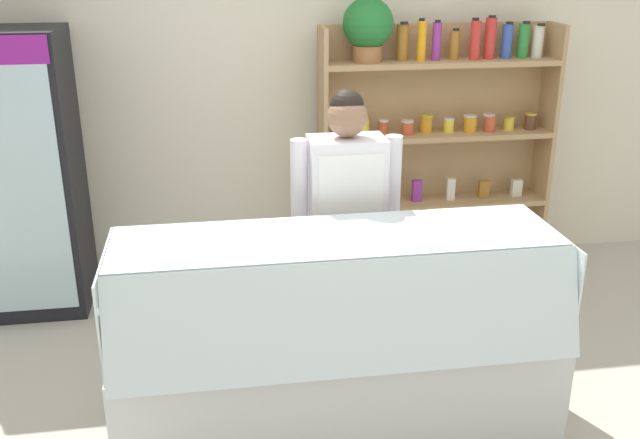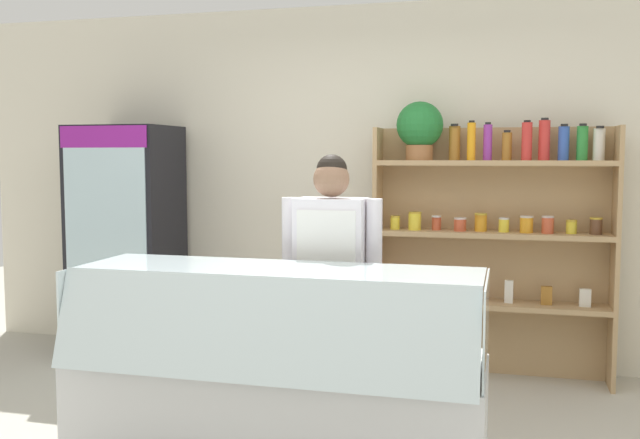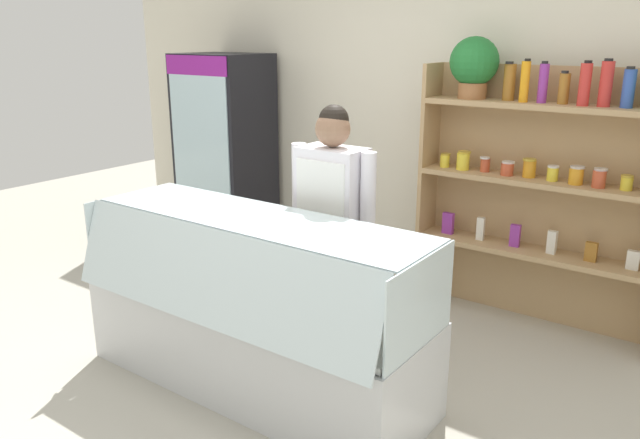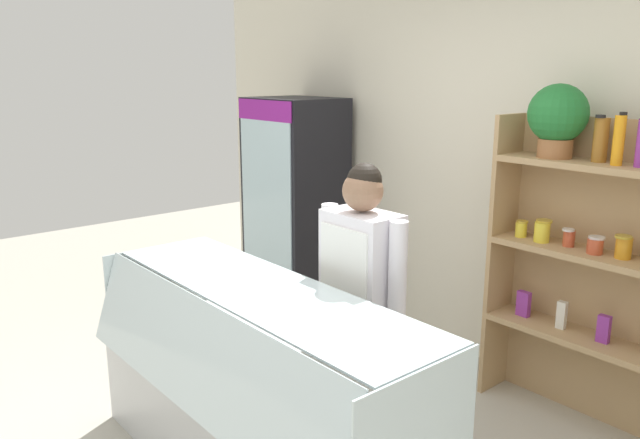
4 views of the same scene
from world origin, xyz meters
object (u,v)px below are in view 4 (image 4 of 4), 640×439
object	(u,v)px
drinks_fridge	(295,205)
shelving_unit	(624,238)
deli_display_case	(257,422)
shop_clerk	(361,289)

from	to	relation	value
drinks_fridge	shelving_unit	xyz separation A→B (m)	(2.68, 0.14, 0.25)
drinks_fridge	deli_display_case	world-z (taller)	drinks_fridge
shelving_unit	shop_clerk	world-z (taller)	shelving_unit
shelving_unit	shop_clerk	bearing A→B (deg)	-122.90
shelving_unit	deli_display_case	xyz separation A→B (m)	(-0.93, -1.75, -0.83)
deli_display_case	drinks_fridge	bearing A→B (deg)	137.40
deli_display_case	shop_clerk	world-z (taller)	shop_clerk
drinks_fridge	shop_clerk	bearing A→B (deg)	-29.07
drinks_fridge	shop_clerk	size ratio (longest dim) A/B	1.14
shop_clerk	deli_display_case	bearing A→B (deg)	-105.09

